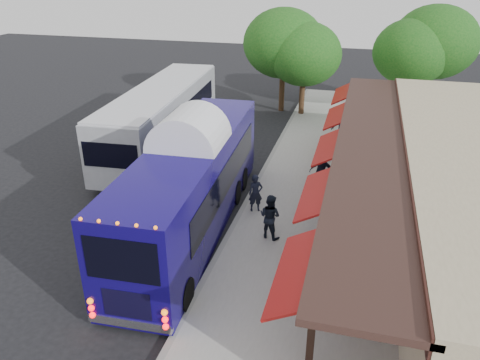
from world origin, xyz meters
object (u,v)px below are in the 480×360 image
Objects in this scene: ped_b at (270,216)px; coach_bus at (192,181)px; ped_a at (256,193)px; sign_board at (348,223)px; city_bus at (162,116)px; ped_c at (321,172)px; ped_d at (342,125)px.

coach_bus is at bearing 18.39° from ped_b.
sign_board is at bearing -42.71° from ped_a.
ped_a is 1.55× the size of sign_board.
ped_b is at bearing -159.05° from sign_board.
coach_bus reaches higher than ped_a.
sign_board is at bearing -148.72° from ped_b.
city_bus is 12.57m from sign_board.
ped_b is (3.01, -0.07, -1.03)m from coach_bus.
ped_a is 3.47m from ped_c.
ped_b is (0.96, -1.82, 0.07)m from ped_a.
ped_d is 1.78× the size of sign_board.
coach_bus is at bearing -63.21° from city_bus.
ped_b is 0.96× the size of ped_c.
coach_bus is 5.93m from sign_board.
ped_c is at bearing 41.34° from coach_bus.
ped_c is 1.77× the size of sign_board.
ped_d is (9.37, 3.34, -0.82)m from city_bus.
ped_c reaches higher than ped_a.
ped_a is at bearing 37.60° from coach_bus.
coach_bus reaches higher than city_bus.
sign_board is (0.93, -10.47, -0.22)m from ped_d.
ped_b is 11.19m from ped_d.
ped_d is at bearing 63.37° from coach_bus.
ped_c reaches higher than ped_b.
ped_a is 0.88× the size of ped_c.
ped_c reaches higher than sign_board.
coach_bus is 3.18m from ped_b.
ped_a reaches higher than sign_board.
ped_b is at bearing 71.57° from ped_c.
city_bus is at bearing 117.92° from coach_bus.
ped_a is 9.63m from ped_d.
ped_d reaches higher than ped_a.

